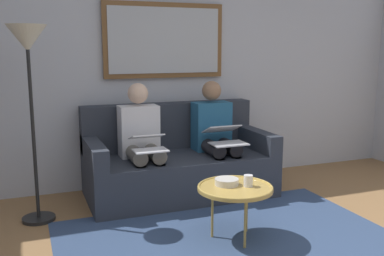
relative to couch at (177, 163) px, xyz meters
name	(u,v)px	position (x,y,z in m)	size (l,w,h in m)	color
wall_rear	(162,64)	(0.00, -0.48, 0.99)	(6.00, 0.12, 2.60)	#B7BCC6
area_rug	(232,242)	(0.00, 1.27, -0.31)	(2.60, 1.80, 0.01)	#33476B
couch	(177,163)	(0.00, 0.00, 0.00)	(1.84, 0.90, 0.90)	#2D333D
framed_mirror	(165,41)	(0.00, -0.39, 1.24)	(1.31, 0.05, 0.78)	brown
coffee_table	(235,189)	(-0.05, 1.22, 0.10)	(0.58, 0.58, 0.43)	tan
cup	(248,181)	(-0.15, 1.24, 0.16)	(0.07, 0.07, 0.09)	silver
bowl	(227,182)	(-0.01, 1.15, 0.14)	(0.19, 0.19, 0.05)	beige
person_left	(215,133)	(-0.39, 0.07, 0.30)	(0.38, 0.58, 1.14)	#235B84
laptop_silver	(225,135)	(-0.39, 0.30, 0.32)	(0.34, 0.40, 0.17)	silver
person_right	(141,139)	(0.39, 0.07, 0.30)	(0.38, 0.58, 1.14)	silver
laptop_white	(148,142)	(0.39, 0.32, 0.31)	(0.30, 0.33, 0.14)	white
standing_lamp	(28,61)	(1.37, 0.27, 1.06)	(0.32, 0.32, 1.66)	black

